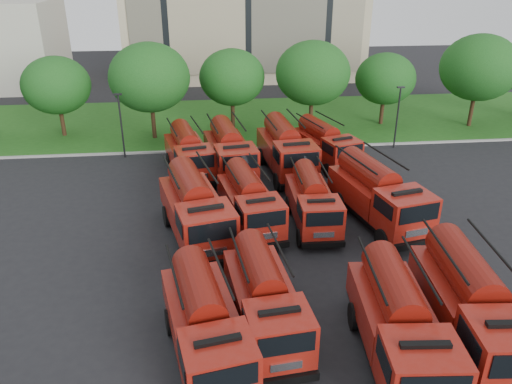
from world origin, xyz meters
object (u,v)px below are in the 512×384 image
Objects in this scene: fire_truck_2 at (399,324)px; fire_truck_4 at (195,209)px; fire_truck_0 at (205,323)px; firefighter_4 at (192,300)px; fire_truck_9 at (229,152)px; fire_truck_5 at (249,201)px; fire_truck_7 at (378,195)px; fire_truck_6 at (312,201)px; fire_truck_3 at (473,306)px; fire_truck_1 at (265,299)px; fire_truck_11 at (325,144)px; fire_truck_8 at (188,153)px; fire_truck_10 at (286,149)px; firefighter_3 at (510,348)px; firefighter_5 at (402,228)px.

fire_truck_4 reaches higher than fire_truck_2.
fire_truck_0 is 4.09m from firefighter_4.
fire_truck_9 is at bearing 110.15° from fire_truck_2.
fire_truck_5 is 7.49m from fire_truck_7.
fire_truck_6 is (3.63, -0.19, -0.08)m from fire_truck_5.
fire_truck_3 is (10.49, -0.27, 0.18)m from fire_truck_0.
fire_truck_6 is (6.29, 10.26, -0.12)m from fire_truck_0.
fire_truck_0 is 4.08× the size of firefighter_4.
fire_truck_1 is 19.66m from fire_truck_11.
fire_truck_5 is at bearing 164.89° from fire_truck_7.
fire_truck_4 is 1.04× the size of fire_truck_9.
fire_truck_8 is at bearing 94.96° from fire_truck_1.
fire_truck_4 is 9.25m from fire_truck_9.
fire_truck_8 is at bearing 168.98° from fire_truck_11.
fire_truck_3 is at bearing -82.00° from fire_truck_10.
fire_truck_5 is 1.09× the size of fire_truck_6.
fire_truck_1 is 9.11m from fire_truck_5.
fire_truck_4 is at bearing -169.78° from fire_truck_5.
fire_truck_4 reaches higher than fire_truck_0.
fire_truck_6 reaches higher than firefighter_4.
fire_truck_6 is (-4.20, 10.53, -0.30)m from fire_truck_3.
firefighter_3 is at bearing -69.47° from fire_truck_9.
fire_truck_1 reaches higher than fire_truck_6.
fire_truck_4 reaches higher than fire_truck_7.
fire_truck_4 is 1.02× the size of fire_truck_10.
fire_truck_6 is (3.85, 8.92, -0.08)m from fire_truck_1.
fire_truck_4 is at bearing -150.01° from fire_truck_11.
fire_truck_9 is 4.08m from fire_truck_10.
fire_truck_2 is 20.76m from fire_truck_11.
fire_truck_7 is at bearing -8.56° from fire_truck_4.
fire_truck_7 reaches higher than fire_truck_2.
fire_truck_6 is at bearing -12.84° from fire_truck_5.
fire_truck_1 is at bearing 173.32° from fire_truck_3.
fire_truck_6 is 12.59m from firefighter_3.
fire_truck_4 is at bearing -72.04° from firefighter_3.
fire_truck_4 is (-10.91, 9.60, 0.01)m from fire_truck_3.
fire_truck_5 reaches higher than firefighter_5.
fire_truck_0 reaches higher than fire_truck_5.
firefighter_5 is (11.46, 9.29, -1.64)m from fire_truck_0.
fire_truck_4 is 5.53× the size of firefighter_3.
fire_truck_6 is 3.86m from fire_truck_7.
fire_truck_11 is at bearing 3.86° from fire_truck_9.
fire_truck_4 is at bearing -52.60° from firefighter_4.
fire_truck_6 is 0.88× the size of fire_truck_8.
fire_truck_8 reaches higher than fire_truck_6.
fire_truck_9 is 1.11× the size of fire_truck_11.
fire_truck_2 is 19.89m from fire_truck_9.
fire_truck_3 is at bearing -63.68° from fire_truck_5.
fire_truck_8 is 7.00m from fire_truck_10.
fire_truck_3 reaches higher than fire_truck_11.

